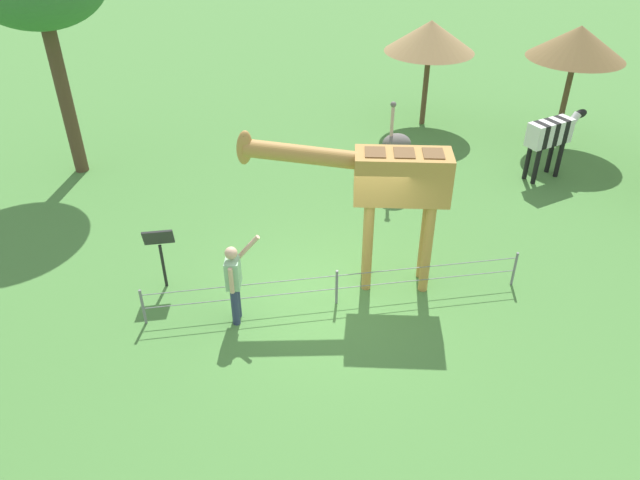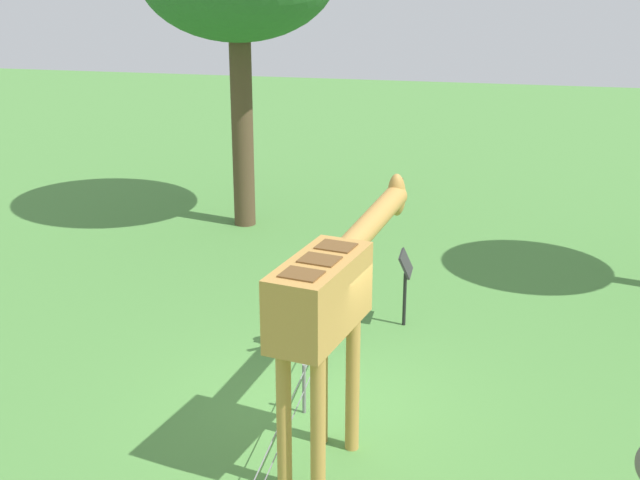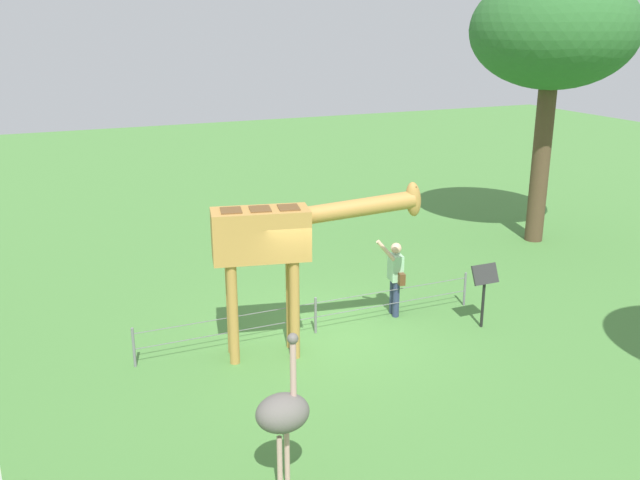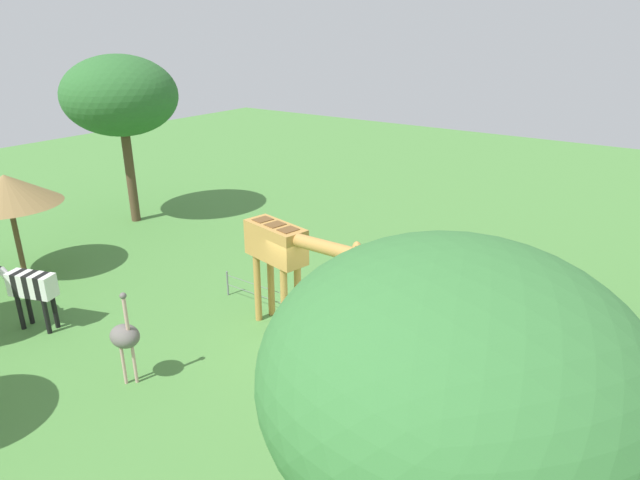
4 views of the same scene
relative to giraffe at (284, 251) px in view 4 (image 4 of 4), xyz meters
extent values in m
plane|color=#4C843D|center=(0.93, 0.34, -2.19)|extent=(60.00, 60.00, 0.00)
cylinder|color=#BC8942|center=(0.27, 0.17, -1.25)|extent=(0.18, 0.18, 1.88)
cylinder|color=#BC8942|center=(0.18, -0.26, -1.25)|extent=(0.18, 0.18, 1.88)
cylinder|color=#BC8942|center=(-0.80, 0.40, -1.25)|extent=(0.18, 0.18, 1.88)
cylinder|color=#BC8942|center=(-0.90, -0.03, -1.25)|extent=(0.18, 0.18, 1.88)
cube|color=#BC8942|center=(-0.31, 0.07, 0.14)|extent=(1.81, 1.04, 0.90)
cube|color=brown|center=(0.18, -0.04, 0.60)|extent=(0.44, 0.51, 0.02)
cube|color=brown|center=(-0.31, 0.07, 0.60)|extent=(0.44, 0.51, 0.02)
cube|color=brown|center=(-0.80, 0.17, 0.60)|extent=(0.44, 0.51, 0.02)
cylinder|color=#BC8942|center=(1.33, -0.29, 0.52)|extent=(2.23, 0.78, 0.54)
ellipsoid|color=#BC8942|center=(2.40, -0.52, 0.64)|extent=(0.39, 0.33, 0.67)
cylinder|color=brown|center=(2.40, -0.46, 0.82)|extent=(0.05, 0.05, 0.14)
cylinder|color=brown|center=(2.40, -0.58, 0.82)|extent=(0.05, 0.05, 0.14)
cylinder|color=navy|center=(2.77, 0.61, -1.80)|extent=(0.14, 0.14, 0.78)
cylinder|color=navy|center=(2.81, 0.80, -1.80)|extent=(0.14, 0.14, 0.78)
cube|color=#93C699|center=(2.79, 0.71, -1.13)|extent=(0.30, 0.40, 0.55)
sphere|color=#D8AD8C|center=(2.79, 0.71, -0.72)|extent=(0.22, 0.22, 0.22)
cylinder|color=#D8AD8C|center=(2.49, 0.60, -0.70)|extent=(0.42, 0.15, 0.47)
cylinder|color=#D8AD8C|center=(2.83, 0.92, -1.14)|extent=(0.08, 0.08, 0.50)
cube|color=brown|center=(2.80, 0.48, -1.31)|extent=(0.15, 0.22, 0.24)
cylinder|color=black|center=(-5.56, -3.90, -1.71)|extent=(0.12, 0.12, 0.95)
cylinder|color=black|center=(-5.66, -3.61, -1.71)|extent=(0.12, 0.12, 0.95)
cylinder|color=black|center=(-4.81, -3.63, -1.71)|extent=(0.12, 0.12, 0.95)
cylinder|color=black|center=(-4.91, -3.35, -1.71)|extent=(0.12, 0.12, 0.95)
cube|color=silver|center=(-4.75, -3.45, -0.94)|extent=(0.31, 0.47, 0.60)
cube|color=black|center=(-4.91, -3.51, -0.94)|extent=(0.31, 0.47, 0.60)
cube|color=silver|center=(-5.07, -3.56, -0.94)|extent=(0.31, 0.47, 0.60)
cube|color=black|center=(-5.23, -3.62, -0.94)|extent=(0.31, 0.47, 0.60)
cube|color=silver|center=(-5.40, -3.68, -0.94)|extent=(0.31, 0.47, 0.60)
cube|color=black|center=(-5.56, -3.74, -0.94)|extent=(0.31, 0.47, 0.60)
cube|color=silver|center=(-5.72, -3.79, -0.94)|extent=(0.31, 0.47, 0.60)
cylinder|color=silver|center=(-5.94, -3.87, -0.79)|extent=(0.48, 0.34, 0.47)
cylinder|color=#CC9E93|center=(-1.27, -3.66, -1.74)|extent=(0.07, 0.07, 0.90)
cylinder|color=#CC9E93|center=(-1.43, -3.82, -1.74)|extent=(0.07, 0.07, 0.90)
ellipsoid|color=#66605B|center=(-1.35, -3.74, -1.01)|extent=(0.70, 0.56, 0.49)
cylinder|color=#CC9E93|center=(-1.20, -3.74, -0.46)|extent=(0.08, 0.08, 0.80)
sphere|color=#66605B|center=(-1.20, -3.74, -0.01)|extent=(0.14, 0.14, 0.14)
cylinder|color=brown|center=(-8.79, -2.15, -1.02)|extent=(0.16, 0.16, 2.33)
cone|color=olive|center=(-8.79, -2.15, 0.60)|extent=(3.03, 3.03, 0.91)
ellipsoid|color=#387538|center=(6.56, -6.00, 2.54)|extent=(3.08, 3.08, 2.16)
cylinder|color=brown|center=(-10.25, 3.18, -0.37)|extent=(0.35, 0.35, 3.64)
ellipsoid|color=#2D662D|center=(-10.25, 3.18, 2.72)|extent=(4.22, 4.22, 2.96)
cylinder|color=black|center=(4.11, -0.53, -1.71)|extent=(0.06, 0.06, 0.95)
cube|color=#2D2D2D|center=(4.11, -0.53, -1.06)|extent=(0.56, 0.21, 0.38)
cylinder|color=slate|center=(-2.57, 0.54, -1.81)|extent=(0.05, 0.05, 0.75)
cylinder|color=slate|center=(0.93, 0.54, -1.81)|extent=(0.05, 0.05, 0.75)
cylinder|color=slate|center=(4.43, 0.54, -1.81)|extent=(0.05, 0.05, 0.75)
cube|color=slate|center=(0.93, 0.54, -1.55)|extent=(7.00, 0.01, 0.01)
cube|color=slate|center=(0.93, 0.54, -1.85)|extent=(7.00, 0.01, 0.01)
camera|label=1|loc=(2.67, 9.16, 5.05)|focal=33.72mm
camera|label=2|loc=(-9.51, -1.78, 4.12)|focal=48.67mm
camera|label=3|loc=(-3.94, -10.90, 3.69)|focal=38.69mm
camera|label=4|loc=(7.78, -9.52, 5.09)|focal=30.58mm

